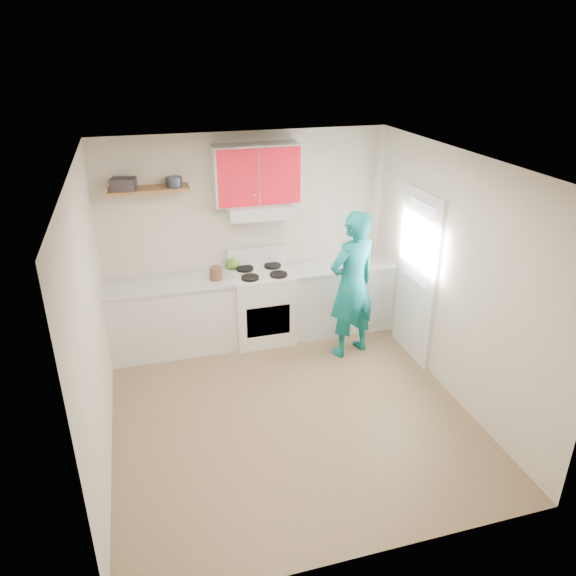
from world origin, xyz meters
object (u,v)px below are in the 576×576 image
object	(u,v)px
kettle	(232,263)
crock	(216,274)
tin	(174,182)
stove	(262,306)
person	(352,285)

from	to	relation	value
kettle	crock	distance (m)	0.38
kettle	crock	bearing A→B (deg)	-140.91
kettle	tin	bearing A→B (deg)	176.99
kettle	crock	xyz separation A→B (m)	(-0.25, -0.29, 0.00)
tin	crock	size ratio (longest dim) A/B	1.00
stove	crock	xyz separation A→B (m)	(-0.58, -0.06, 0.53)
person	kettle	bearing A→B (deg)	-53.36
stove	kettle	world-z (taller)	kettle
kettle	person	bearing A→B (deg)	-44.75
crock	stove	bearing A→B (deg)	6.11
crock	person	xyz separation A→B (m)	(1.53, -0.59, -0.08)
kettle	person	distance (m)	1.55
tin	stove	bearing A→B (deg)	-8.74
tin	person	bearing A→B (deg)	-22.61
crock	person	size ratio (longest dim) A/B	0.10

